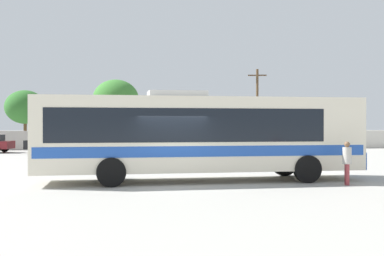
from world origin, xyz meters
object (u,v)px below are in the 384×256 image
roadside_tree_left (25,107)px  coach_bus_cream_blue (197,133)px  attendant_by_bus_door (347,160)px  roadside_tree_midleft (116,99)px  utility_pole_near (257,106)px  parked_car_third_red (133,143)px  parked_car_second_black (58,142)px

roadside_tree_left → coach_bus_cream_blue: bearing=-65.4°
attendant_by_bus_door → roadside_tree_midleft: bearing=109.8°
utility_pole_near → parked_car_third_red: bearing=-146.7°
parked_car_second_black → parked_car_third_red: bearing=0.9°
attendant_by_bus_door → parked_car_third_red: 22.51m
coach_bus_cream_blue → roadside_tree_midleft: 26.56m
roadside_tree_midleft → attendant_by_bus_door: bearing=-70.2°
parked_car_third_red → utility_pole_near: 14.53m
utility_pole_near → coach_bus_cream_blue: bearing=-108.2°
parked_car_second_black → parked_car_third_red: parked_car_second_black is taller
coach_bus_cream_blue → utility_pole_near: 28.50m
parked_car_second_black → utility_pole_near: utility_pole_near is taller
attendant_by_bus_door → roadside_tree_left: roadside_tree_left is taller
parked_car_third_red → utility_pole_near: utility_pole_near is taller
parked_car_second_black → roadside_tree_left: size_ratio=0.83×
parked_car_third_red → roadside_tree_left: bearing=134.3°
coach_bus_cream_blue → roadside_tree_left: 33.62m
parked_car_third_red → roadside_tree_left: (-11.03, 11.28, 3.17)m
roadside_tree_left → attendant_by_bus_door: bearing=-59.1°
parked_car_third_red → parked_car_second_black: bearing=-179.1°
coach_bus_cream_blue → attendant_by_bus_door: 5.64m
utility_pole_near → roadside_tree_left: size_ratio=1.35×
coach_bus_cream_blue → parked_car_third_red: size_ratio=3.01×
attendant_by_bus_door → parked_car_third_red: bearing=111.5°
parked_car_second_black → roadside_tree_left: roadside_tree_left is taller
parked_car_third_red → roadside_tree_midleft: (-1.75, 6.78, 3.78)m
coach_bus_cream_blue → parked_car_third_red: bearing=98.8°
attendant_by_bus_door → roadside_tree_left: size_ratio=0.28×
parked_car_second_black → parked_car_third_red: size_ratio=1.12×
attendant_by_bus_door → parked_car_second_black: bearing=123.9°
coach_bus_cream_blue → utility_pole_near: (8.89, 26.99, 2.12)m
parked_car_third_red → roadside_tree_midleft: 7.96m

